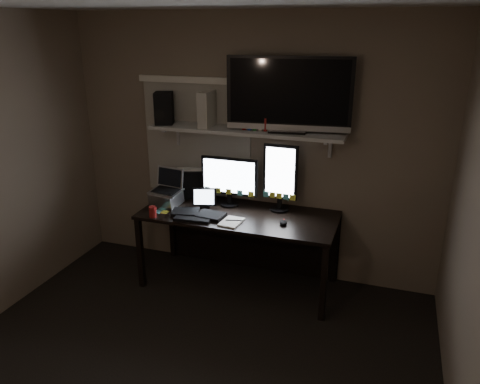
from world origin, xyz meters
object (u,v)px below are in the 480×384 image
at_px(tv, 289,95).
at_px(game_console, 207,109).
at_px(tablet, 205,198).
at_px(speaker, 164,108).
at_px(mouse, 283,223).
at_px(monitor_landscape, 229,181).
at_px(desk, 243,226).
at_px(keyboard, 198,214).
at_px(monitor_portrait, 280,178).
at_px(laptop, 166,188).
at_px(cup, 153,212).

bearing_deg(tv, game_console, 174.19).
distance_m(tablet, game_console, 0.83).
height_order(tv, speaker, tv).
bearing_deg(mouse, monitor_landscape, 136.88).
distance_m(tablet, speaker, 0.93).
distance_m(monitor_landscape, game_console, 0.70).
relative_size(desk, tv, 1.67).
height_order(game_console, speaker, game_console).
bearing_deg(keyboard, tablet, 89.34).
bearing_deg(game_console, mouse, -23.58).
bearing_deg(monitor_portrait, desk, -163.30).
xyz_separation_m(monitor_landscape, tv, (0.54, 0.03, 0.83)).
height_order(keyboard, game_console, game_console).
relative_size(desk, keyboard, 3.59).
height_order(laptop, cup, laptop).
distance_m(mouse, speaker, 1.56).
bearing_deg(laptop, cup, -76.32).
xyz_separation_m(monitor_portrait, mouse, (0.11, -0.32, -0.30)).
xyz_separation_m(desk, tablet, (-0.35, -0.08, 0.27)).
bearing_deg(speaker, mouse, -32.33).
relative_size(monitor_landscape, mouse, 5.58).
relative_size(keyboard, laptop, 1.49).
height_order(desk, laptop, laptop).
relative_size(monitor_landscape, game_console, 1.71).
xyz_separation_m(monitor_landscape, cup, (-0.56, -0.49, -0.19)).
relative_size(keyboard, speaker, 1.69).
relative_size(tv, speaker, 3.63).
bearing_deg(monitor_landscape, keyboard, -119.26).
xyz_separation_m(monitor_landscape, mouse, (0.60, -0.28, -0.22)).
height_order(desk, monitor_portrait, monitor_portrait).
bearing_deg(game_console, tv, -2.67).
bearing_deg(mouse, monitor_portrait, 92.11).
distance_m(monitor_landscape, laptop, 0.62).
bearing_deg(game_console, desk, -14.44).
bearing_deg(cup, tablet, 45.52).
bearing_deg(game_console, tablet, -86.87).
distance_m(monitor_landscape, speaker, 0.92).
bearing_deg(mouse, tv, 83.08).
relative_size(monitor_portrait, cup, 6.45).
bearing_deg(tv, monitor_landscape, 176.79).
height_order(monitor_portrait, speaker, speaker).
relative_size(monitor_landscape, cup, 5.57).
distance_m(tv, game_console, 0.77).
bearing_deg(speaker, desk, -23.33).
relative_size(laptop, speaker, 1.13).
xyz_separation_m(mouse, cup, (-1.16, -0.21, 0.03)).
bearing_deg(monitor_portrait, laptop, -166.39).
distance_m(keyboard, mouse, 0.79).
xyz_separation_m(desk, keyboard, (-0.34, -0.28, 0.19)).
distance_m(desk, mouse, 0.54).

